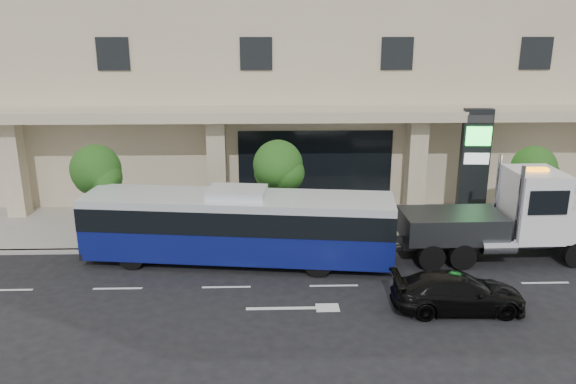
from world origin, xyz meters
The scene contains 11 objects.
ground centered at (0.00, 0.00, 0.00)m, with size 120.00×120.00×0.00m, color black.
sidewalk centered at (0.00, 5.00, 0.07)m, with size 120.00×6.00×0.15m, color gray.
curb centered at (0.00, 2.00, 0.07)m, with size 120.00×0.30×0.15m, color gray.
convention_center centered at (0.00, 15.42, 9.97)m, with size 60.00×17.60×20.00m.
tree_left centered at (-9.97, 3.59, 3.11)m, with size 2.27×2.20×4.22m.
tree_mid centered at (-1.97, 3.59, 3.26)m, with size 2.28×2.20×4.38m.
tree_right centered at (9.53, 3.59, 3.04)m, with size 2.10×2.00×4.04m.
city_bus centered at (-3.66, 0.83, 1.60)m, with size 12.62×4.12×3.14m.
tow_truck centered at (7.50, 0.91, 1.74)m, with size 9.30×2.46×4.24m.
black_sedan centered at (3.99, -3.44, 0.65)m, with size 1.82×4.48×1.30m, color black.
signage_pylon centered at (7.51, 5.58, 2.91)m, with size 1.38×0.59×5.43m.
Camera 1 is at (-2.28, -20.50, 9.27)m, focal length 35.00 mm.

